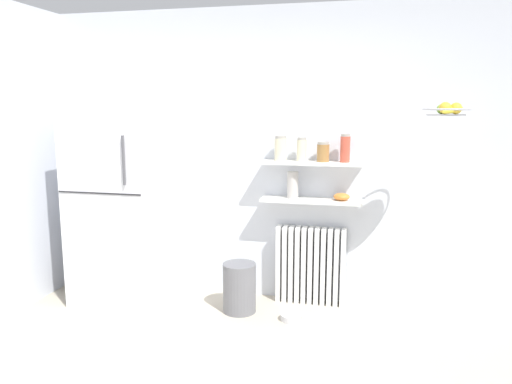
% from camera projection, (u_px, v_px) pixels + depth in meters
% --- Properties ---
extents(ground_plane, '(7.04, 7.04, 0.00)m').
position_uv_depth(ground_plane, '(248.00, 384.00, 3.18)').
color(ground_plane, '#B2A893').
extents(back_wall, '(7.04, 0.10, 2.60)m').
position_uv_depth(back_wall, '(290.00, 157.00, 4.44)').
color(back_wall, silver).
rests_on(back_wall, ground_plane).
extents(refrigerator, '(0.77, 0.72, 1.74)m').
position_uv_depth(refrigerator, '(121.00, 205.00, 4.47)').
color(refrigerator, silver).
rests_on(refrigerator, ground_plane).
extents(radiator, '(0.61, 0.12, 0.69)m').
position_uv_depth(radiator, '(310.00, 265.00, 4.43)').
color(radiator, white).
rests_on(radiator, ground_plane).
extents(wall_shelf_lower, '(0.87, 0.22, 0.02)m').
position_uv_depth(wall_shelf_lower, '(311.00, 201.00, 4.30)').
color(wall_shelf_lower, white).
extents(wall_shelf_upper, '(0.87, 0.22, 0.02)m').
position_uv_depth(wall_shelf_upper, '(312.00, 163.00, 4.24)').
color(wall_shelf_upper, white).
extents(storage_jar_0, '(0.11, 0.11, 0.21)m').
position_uv_depth(storage_jar_0, '(281.00, 149.00, 4.28)').
color(storage_jar_0, beige).
rests_on(storage_jar_0, wall_shelf_upper).
extents(storage_jar_1, '(0.08, 0.08, 0.20)m').
position_uv_depth(storage_jar_1, '(302.00, 150.00, 4.24)').
color(storage_jar_1, beige).
rests_on(storage_jar_1, wall_shelf_upper).
extents(storage_jar_2, '(0.10, 0.10, 0.17)m').
position_uv_depth(storage_jar_2, '(323.00, 152.00, 4.21)').
color(storage_jar_2, olive).
rests_on(storage_jar_2, wall_shelf_upper).
extents(storage_jar_3, '(0.08, 0.08, 0.24)m').
position_uv_depth(storage_jar_3, '(345.00, 148.00, 4.16)').
color(storage_jar_3, '#C64C38').
rests_on(storage_jar_3, wall_shelf_upper).
extents(vase, '(0.10, 0.10, 0.23)m').
position_uv_depth(vase, '(293.00, 185.00, 4.31)').
color(vase, '#B2ADA8').
rests_on(vase, wall_shelf_lower).
extents(shelf_bowl, '(0.14, 0.14, 0.06)m').
position_uv_depth(shelf_bowl, '(342.00, 197.00, 4.23)').
color(shelf_bowl, orange).
rests_on(shelf_bowl, wall_shelf_lower).
extents(trash_bin, '(0.28, 0.28, 0.43)m').
position_uv_depth(trash_bin, '(239.00, 288.00, 4.26)').
color(trash_bin, slate).
rests_on(trash_bin, ground_plane).
extents(pet_food_bowl, '(0.17, 0.17, 0.05)m').
position_uv_depth(pet_food_bowl, '(291.00, 317.00, 4.12)').
color(pet_food_bowl, '#B7B7BC').
rests_on(pet_food_bowl, ground_plane).
extents(hanging_fruit_basket, '(0.33, 0.33, 0.10)m').
position_uv_depth(hanging_fruit_basket, '(447.00, 110.00, 3.54)').
color(hanging_fruit_basket, '#B2B2B7').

